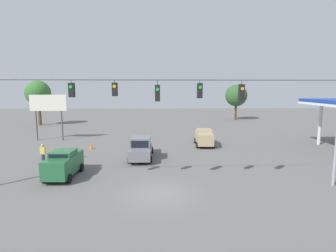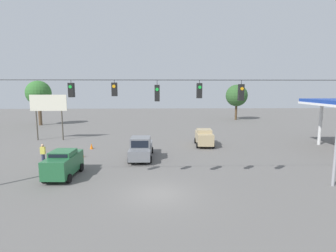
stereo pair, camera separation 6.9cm
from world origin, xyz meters
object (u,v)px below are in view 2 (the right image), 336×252
at_px(tree_horizon_left, 39,93).
at_px(overhead_signal_span, 159,111).
at_px(pedestrian, 43,153).
at_px(traffic_cone_third, 91,146).
at_px(roadside_billboard, 48,106).
at_px(sedan_green_parked_shoulder, 63,163).
at_px(traffic_cone_second, 82,154).
at_px(tree_horizon_right, 237,96).
at_px(pickup_truck_grey_withflow_mid, 141,148).
at_px(sedan_tan_oncoming_far, 204,137).
at_px(traffic_cone_nearest, 72,163).

bearing_deg(tree_horizon_left, overhead_signal_span, 124.86).
bearing_deg(tree_horizon_left, pedestrian, 114.38).
height_order(traffic_cone_third, tree_horizon_left, tree_horizon_left).
height_order(roadside_billboard, tree_horizon_left, tree_horizon_left).
bearing_deg(sedan_green_parked_shoulder, tree_horizon_left, -63.23).
bearing_deg(overhead_signal_span, traffic_cone_second, -47.58).
xyz_separation_m(traffic_cone_second, tree_horizon_left, (13.90, -22.48, 5.35)).
height_order(traffic_cone_second, tree_horizon_left, tree_horizon_left).
distance_m(pedestrian, tree_horizon_right, 40.93).
relative_size(pickup_truck_grey_withflow_mid, sedan_green_parked_shoulder, 1.34).
bearing_deg(tree_horizon_left, sedan_tan_oncoming_far, 146.02).
relative_size(traffic_cone_nearest, tree_horizon_left, 0.08).
relative_size(overhead_signal_span, tree_horizon_left, 3.03).
distance_m(pickup_truck_grey_withflow_mid, tree_horizon_left, 30.65).
relative_size(traffic_cone_nearest, tree_horizon_right, 0.09).
height_order(sedan_green_parked_shoulder, traffic_cone_nearest, sedan_green_parked_shoulder).
xyz_separation_m(overhead_signal_span, traffic_cone_second, (7.39, -8.09, -4.82)).
bearing_deg(sedan_green_parked_shoulder, traffic_cone_nearest, -85.38).
relative_size(sedan_green_parked_shoulder, traffic_cone_third, 6.48).
xyz_separation_m(sedan_tan_oncoming_far, pedestrian, (15.39, 6.53, -0.15)).
bearing_deg(roadside_billboard, pickup_truck_grey_withflow_mid, 142.83).
bearing_deg(traffic_cone_third, tree_horizon_right, -132.16).
bearing_deg(pickup_truck_grey_withflow_mid, sedan_green_parked_shoulder, 42.90).
height_order(sedan_green_parked_shoulder, sedan_tan_oncoming_far, sedan_green_parked_shoulder).
relative_size(traffic_cone_nearest, traffic_cone_third, 1.00).
xyz_separation_m(traffic_cone_third, roadside_billboard, (6.52, -5.19, 4.01)).
bearing_deg(pedestrian, pickup_truck_grey_withflow_mid, -171.77).
xyz_separation_m(pedestrian, tree_horizon_right, (-26.25, -31.12, 4.19)).
xyz_separation_m(sedan_tan_oncoming_far, traffic_cone_second, (12.52, 4.67, -0.69)).
bearing_deg(tree_horizon_right, traffic_cone_second, 51.37).
height_order(traffic_cone_third, tree_horizon_right, tree_horizon_right).
height_order(sedan_tan_oncoming_far, pedestrian, sedan_tan_oncoming_far).
relative_size(overhead_signal_span, tree_horizon_right, 3.28).
bearing_deg(tree_horizon_right, traffic_cone_nearest, 54.34).
distance_m(sedan_green_parked_shoulder, traffic_cone_nearest, 2.55).
distance_m(traffic_cone_second, pedestrian, 3.47).
height_order(sedan_tan_oncoming_far, traffic_cone_second, sedan_tan_oncoming_far).
distance_m(tree_horizon_left, tree_horizon_right, 37.90).
bearing_deg(pickup_truck_grey_withflow_mid, pedestrian, 8.23).
bearing_deg(traffic_cone_second, tree_horizon_left, -58.26).
bearing_deg(pedestrian, tree_horizon_right, -130.15).
bearing_deg(pedestrian, roadside_billboard, -70.82).
xyz_separation_m(overhead_signal_span, sedan_green_parked_shoulder, (7.11, -2.45, -4.10)).
height_order(traffic_cone_second, tree_horizon_right, tree_horizon_right).
xyz_separation_m(pickup_truck_grey_withflow_mid, traffic_cone_nearest, (5.60, 2.58, -0.66)).
distance_m(traffic_cone_nearest, tree_horizon_left, 29.74).
xyz_separation_m(sedan_green_parked_shoulder, tree_horizon_left, (14.19, -28.13, 4.62)).
bearing_deg(pickup_truck_grey_withflow_mid, traffic_cone_third, -35.52).
bearing_deg(roadside_billboard, pedestrian, 109.18).
distance_m(pedestrian, tree_horizon_left, 27.16).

